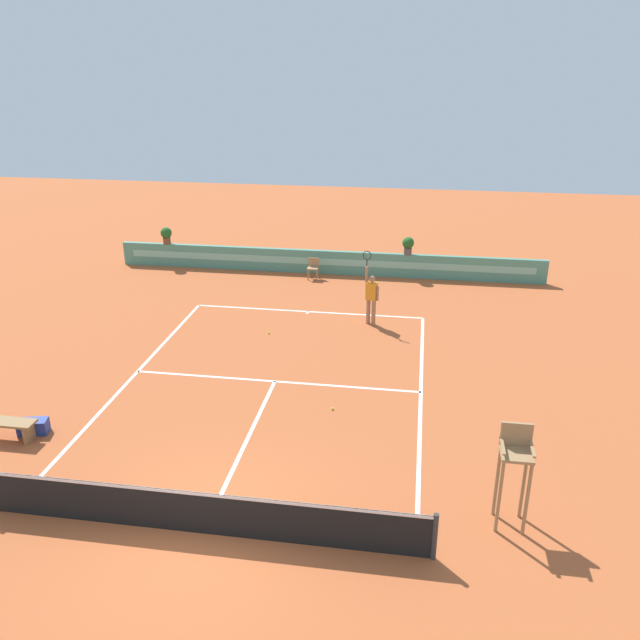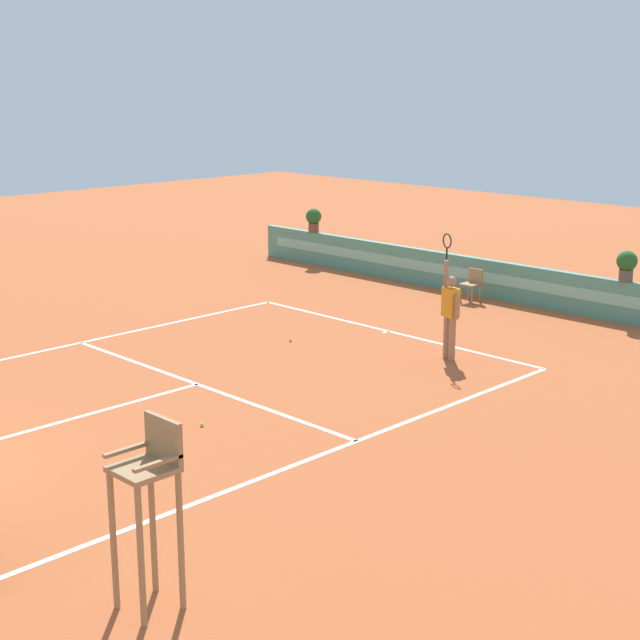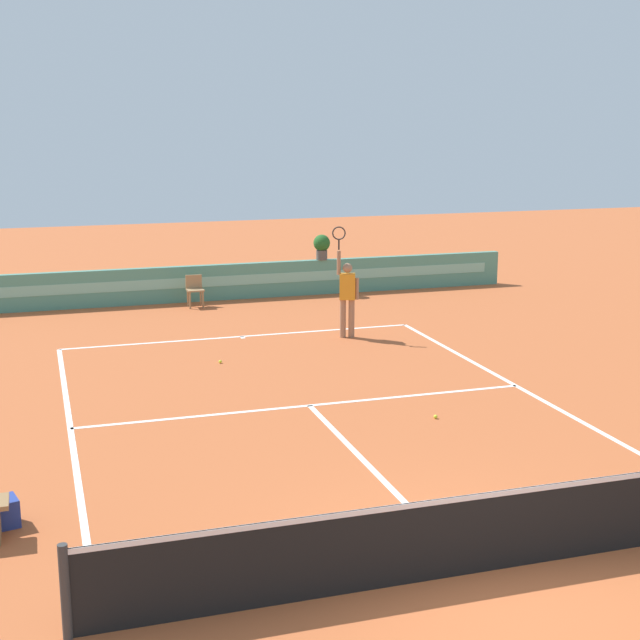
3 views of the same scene
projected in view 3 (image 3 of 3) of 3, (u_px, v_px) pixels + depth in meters
name	position (u px, v px, depth m)	size (l,w,h in m)	color
ground_plane	(316.00, 412.00, 15.86)	(60.00, 60.00, 0.00)	#B2562D
court_lines	(304.00, 400.00, 16.53)	(8.32, 11.94, 0.01)	white
net	(476.00, 531.00, 10.16)	(8.92, 0.10, 1.00)	#333333
back_wall_barrier	(206.00, 283.00, 25.43)	(18.00, 0.21, 1.00)	#4C8E7A
ball_kid_chair	(195.00, 289.00, 24.63)	(0.44, 0.44, 0.85)	#99754C
tennis_player	(347.00, 293.00, 21.06)	(0.59, 0.33, 2.58)	#9E7051
tennis_ball_near_baseline	(220.00, 362.00, 19.03)	(0.07, 0.07, 0.07)	#CCE033
tennis_ball_mid_court	(436.00, 417.00, 15.53)	(0.07, 0.07, 0.07)	#CCE033
potted_plant_right	(322.00, 245.00, 26.22)	(0.48, 0.48, 0.72)	#514C47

